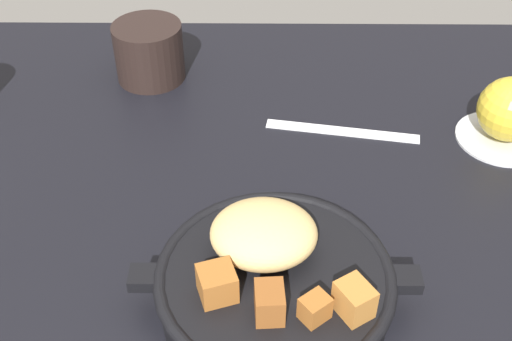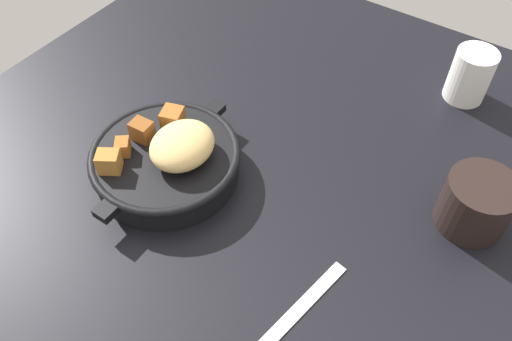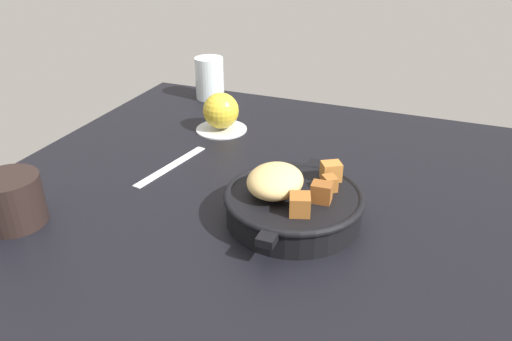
% 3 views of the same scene
% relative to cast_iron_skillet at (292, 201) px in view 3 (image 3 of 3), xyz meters
% --- Properties ---
extents(ground_plane, '(1.08, 0.92, 0.02)m').
position_rel_cast_iron_skillet_xyz_m(ground_plane, '(-0.03, 0.07, -0.04)').
color(ground_plane, black).
extents(cast_iron_skillet, '(0.25, 0.21, 0.09)m').
position_rel_cast_iron_skillet_xyz_m(cast_iron_skillet, '(0.00, 0.00, 0.00)').
color(cast_iron_skillet, black).
rests_on(cast_iron_skillet, ground_plane).
extents(saucer_plate, '(0.11, 0.11, 0.01)m').
position_rel_cast_iron_skillet_xyz_m(saucer_plate, '(0.27, 0.25, -0.03)').
color(saucer_plate, '#B7BABF').
rests_on(saucer_plate, ground_plane).
extents(red_apple, '(0.07, 0.07, 0.07)m').
position_rel_cast_iron_skillet_xyz_m(red_apple, '(0.27, 0.25, 0.01)').
color(red_apple, gold).
rests_on(red_apple, saucer_plate).
extents(butter_knife, '(0.18, 0.05, 0.00)m').
position_rel_cast_iron_skillet_xyz_m(butter_knife, '(0.09, 0.26, -0.03)').
color(butter_knife, silver).
rests_on(butter_knife, ground_plane).
extents(water_glass_tall, '(0.07, 0.07, 0.10)m').
position_rel_cast_iron_skillet_xyz_m(water_glass_tall, '(0.45, 0.36, 0.02)').
color(water_glass_tall, silver).
rests_on(water_glass_tall, ground_plane).
extents(coffee_mug_dark, '(0.09, 0.09, 0.08)m').
position_rel_cast_iron_skillet_xyz_m(coffee_mug_dark, '(-0.16, 0.38, 0.01)').
color(coffee_mug_dark, black).
rests_on(coffee_mug_dark, ground_plane).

